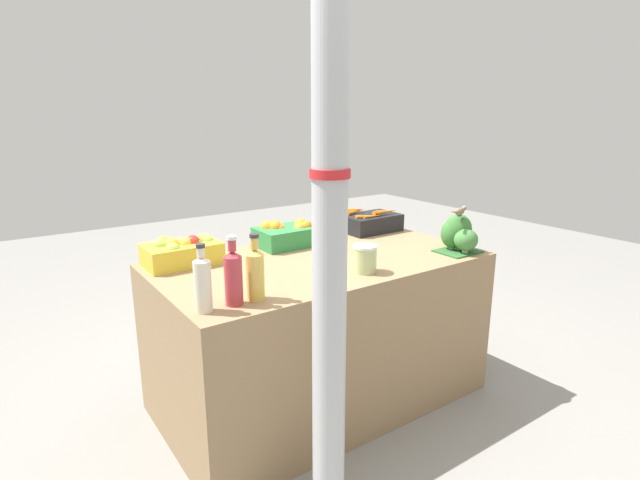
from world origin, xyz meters
TOP-DOWN VIEW (x-y plane):
  - ground_plane at (0.00, 0.00)m, footprint 10.00×10.00m
  - market_table at (0.00, 0.00)m, footprint 1.67×0.92m
  - support_pole at (-0.48, -0.74)m, footprint 0.13×0.13m
  - apple_crate at (-0.61, 0.32)m, footprint 0.36×0.23m
  - orange_crate at (0.00, 0.32)m, footprint 0.36×0.23m
  - carrot_crate at (0.61, 0.32)m, footprint 0.36×0.24m
  - broccoli_pile at (0.69, -0.31)m, footprint 0.22×0.22m
  - juice_bottle_cloudy at (-0.76, -0.32)m, footprint 0.07×0.07m
  - juice_bottle_ruby at (-0.63, -0.32)m, footprint 0.07×0.07m
  - juice_bottle_golden at (-0.54, -0.32)m, footprint 0.07×0.07m
  - pickle_jar at (0.05, -0.30)m, footprint 0.12×0.12m
  - sparrow_bird at (0.67, -0.33)m, footprint 0.14×0.04m

SIDE VIEW (x-z plane):
  - ground_plane at x=0.00m, z-range 0.00..0.00m
  - market_table at x=0.00m, z-range 0.00..0.80m
  - carrot_crate at x=0.61m, z-range 0.79..0.93m
  - orange_crate at x=0.00m, z-range 0.79..0.94m
  - pickle_jar at x=0.05m, z-range 0.80..0.93m
  - apple_crate at x=-0.61m, z-range 0.80..0.94m
  - broccoli_pile at x=0.69m, z-range 0.80..1.00m
  - juice_bottle_golden at x=-0.54m, z-range 0.78..1.05m
  - juice_bottle_cloudy at x=-0.76m, z-range 0.78..1.05m
  - juice_bottle_ruby at x=-0.63m, z-range 0.78..1.06m
  - sparrow_bird at x=0.67m, z-range 1.00..1.06m
  - support_pole at x=-0.48m, z-range 0.00..2.60m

